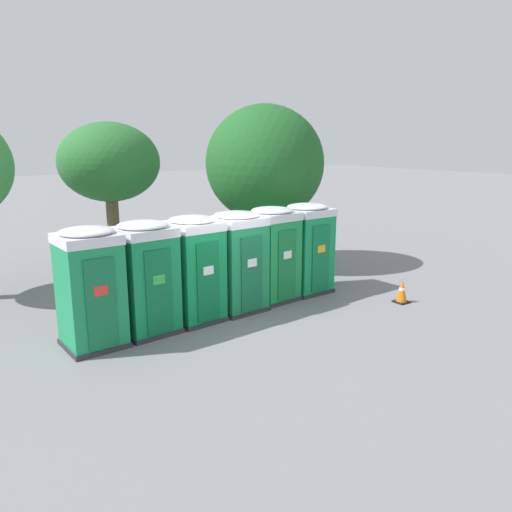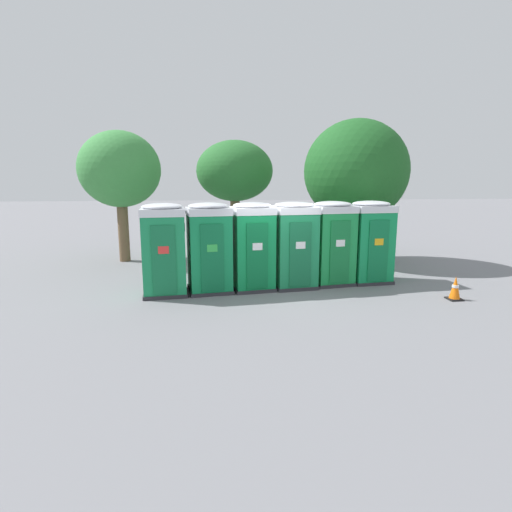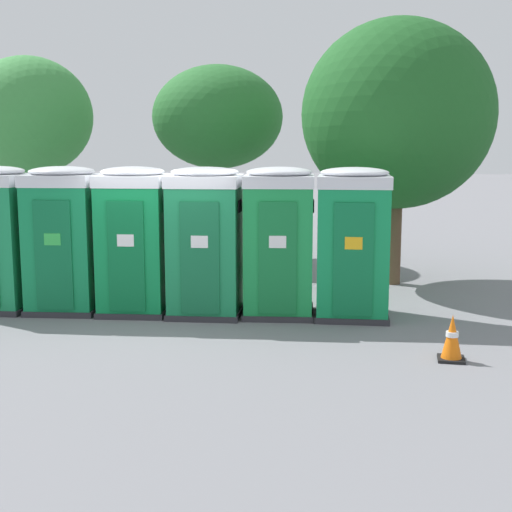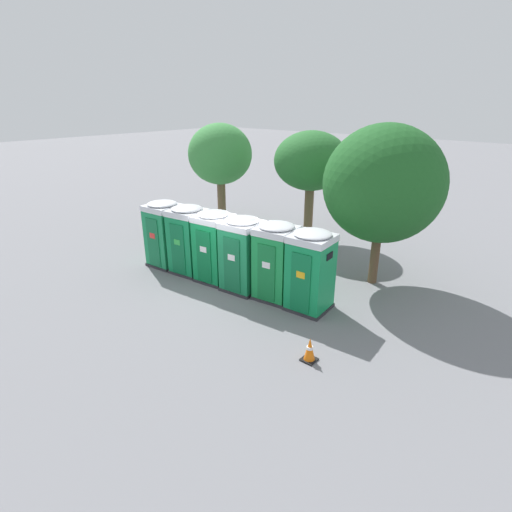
{
  "view_description": "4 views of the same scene",
  "coord_description": "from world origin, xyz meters",
  "px_view_note": "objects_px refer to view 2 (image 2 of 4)",
  "views": [
    {
      "loc": [
        -5.67,
        -10.16,
        4.2
      ],
      "look_at": [
        1.23,
        0.43,
        1.31
      ],
      "focal_mm": 35.0,
      "sensor_mm": 36.0,
      "label": 1
    },
    {
      "loc": [
        -2.01,
        -11.11,
        3.09
      ],
      "look_at": [
        -0.54,
        0.23,
        0.98
      ],
      "focal_mm": 28.0,
      "sensor_mm": 36.0,
      "label": 2
    },
    {
      "loc": [
        3.82,
        -11.3,
        2.93
      ],
      "look_at": [
        1.44,
        0.45,
        1.03
      ],
      "focal_mm": 50.0,
      "sensor_mm": 36.0,
      "label": 3
    },
    {
      "loc": [
        8.98,
        -8.78,
        6.1
      ],
      "look_at": [
        1.1,
        0.41,
        1.31
      ],
      "focal_mm": 28.0,
      "sensor_mm": 36.0,
      "label": 4
    }
  ],
  "objects_px": {
    "street_tree_1": "(235,172)",
    "street_tree_0": "(120,170)",
    "portapotty_2": "(252,246)",
    "portapotty_5": "(369,241)",
    "portapotty_1": "(209,247)",
    "traffic_cone": "(455,288)",
    "portapotty_4": "(332,243)",
    "street_tree_2": "(356,171)",
    "portapotty_3": "(294,244)",
    "portapotty_0": "(164,249)"
  },
  "relations": [
    {
      "from": "portapotty_5",
      "to": "portapotty_4",
      "type": "bearing_deg",
      "value": -175.93
    },
    {
      "from": "portapotty_4",
      "to": "portapotty_5",
      "type": "distance_m",
      "value": 1.25
    },
    {
      "from": "street_tree_2",
      "to": "traffic_cone",
      "type": "bearing_deg",
      "value": -80.89
    },
    {
      "from": "portapotty_4",
      "to": "portapotty_3",
      "type": "bearing_deg",
      "value": -169.14
    },
    {
      "from": "portapotty_1",
      "to": "traffic_cone",
      "type": "xyz_separation_m",
      "value": [
        6.48,
        -1.7,
        -0.97
      ]
    },
    {
      "from": "street_tree_0",
      "to": "street_tree_2",
      "type": "height_order",
      "value": "street_tree_2"
    },
    {
      "from": "street_tree_0",
      "to": "portapotty_3",
      "type": "bearing_deg",
      "value": -39.57
    },
    {
      "from": "portapotty_0",
      "to": "street_tree_0",
      "type": "bearing_deg",
      "value": 111.84
    },
    {
      "from": "street_tree_0",
      "to": "street_tree_1",
      "type": "xyz_separation_m",
      "value": [
        4.51,
        1.1,
        -0.02
      ]
    },
    {
      "from": "portapotty_0",
      "to": "traffic_cone",
      "type": "distance_m",
      "value": 7.94
    },
    {
      "from": "street_tree_0",
      "to": "street_tree_1",
      "type": "height_order",
      "value": "street_tree_0"
    },
    {
      "from": "portapotty_1",
      "to": "portapotty_2",
      "type": "bearing_deg",
      "value": 5.28
    },
    {
      "from": "portapotty_2",
      "to": "portapotty_0",
      "type": "bearing_deg",
      "value": -174.28
    },
    {
      "from": "street_tree_2",
      "to": "traffic_cone",
      "type": "distance_m",
      "value": 6.25
    },
    {
      "from": "portapotty_1",
      "to": "traffic_cone",
      "type": "bearing_deg",
      "value": -14.7
    },
    {
      "from": "portapotty_4",
      "to": "portapotty_5",
      "type": "xyz_separation_m",
      "value": [
        1.25,
        0.09,
        -0.0
      ]
    },
    {
      "from": "portapotty_1",
      "to": "portapotty_3",
      "type": "relative_size",
      "value": 1.0
    },
    {
      "from": "portapotty_0",
      "to": "street_tree_0",
      "type": "relative_size",
      "value": 0.5
    },
    {
      "from": "portapotty_3",
      "to": "portapotty_2",
      "type": "bearing_deg",
      "value": -176.05
    },
    {
      "from": "portapotty_0",
      "to": "portapotty_2",
      "type": "relative_size",
      "value": 1.0
    },
    {
      "from": "portapotty_1",
      "to": "portapotty_3",
      "type": "distance_m",
      "value": 2.5
    },
    {
      "from": "portapotty_1",
      "to": "traffic_cone",
      "type": "distance_m",
      "value": 6.76
    },
    {
      "from": "portapotty_2",
      "to": "portapotty_4",
      "type": "bearing_deg",
      "value": 7.41
    },
    {
      "from": "portapotty_1",
      "to": "street_tree_2",
      "type": "distance_m",
      "value": 7.04
    },
    {
      "from": "street_tree_1",
      "to": "street_tree_2",
      "type": "relative_size",
      "value": 0.89
    },
    {
      "from": "portapotty_3",
      "to": "street_tree_1",
      "type": "xyz_separation_m",
      "value": [
        -1.28,
        5.89,
        2.25
      ]
    },
    {
      "from": "street_tree_1",
      "to": "street_tree_0",
      "type": "bearing_deg",
      "value": -166.26
    },
    {
      "from": "portapotty_1",
      "to": "portapotty_5",
      "type": "bearing_deg",
      "value": 6.04
    },
    {
      "from": "portapotty_4",
      "to": "street_tree_0",
      "type": "height_order",
      "value": "street_tree_0"
    },
    {
      "from": "portapotty_0",
      "to": "portapotty_1",
      "type": "xyz_separation_m",
      "value": [
        1.24,
        0.13,
        -0.0
      ]
    },
    {
      "from": "portapotty_3",
      "to": "street_tree_1",
      "type": "distance_m",
      "value": 6.43
    },
    {
      "from": "portapotty_3",
      "to": "portapotty_4",
      "type": "bearing_deg",
      "value": 10.86
    },
    {
      "from": "portapotty_5",
      "to": "traffic_cone",
      "type": "height_order",
      "value": "portapotty_5"
    },
    {
      "from": "portapotty_4",
      "to": "street_tree_0",
      "type": "xyz_separation_m",
      "value": [
        -7.02,
        4.55,
        2.27
      ]
    },
    {
      "from": "portapotty_4",
      "to": "portapotty_5",
      "type": "bearing_deg",
      "value": 4.07
    },
    {
      "from": "portapotty_0",
      "to": "street_tree_2",
      "type": "relative_size",
      "value": 0.47
    },
    {
      "from": "portapotty_4",
      "to": "street_tree_2",
      "type": "distance_m",
      "value": 4.31
    },
    {
      "from": "portapotty_5",
      "to": "street_tree_0",
      "type": "xyz_separation_m",
      "value": [
        -8.27,
        4.46,
        2.27
      ]
    },
    {
      "from": "portapotty_3",
      "to": "portapotty_1",
      "type": "bearing_deg",
      "value": -175.38
    },
    {
      "from": "portapotty_1",
      "to": "portapotty_2",
      "type": "distance_m",
      "value": 1.25
    },
    {
      "from": "portapotty_2",
      "to": "portapotty_5",
      "type": "xyz_separation_m",
      "value": [
        3.73,
        0.41,
        -0.0
      ]
    },
    {
      "from": "portapotty_4",
      "to": "portapotty_5",
      "type": "relative_size",
      "value": 1.0
    },
    {
      "from": "portapotty_1",
      "to": "portapotty_4",
      "type": "bearing_deg",
      "value": 6.7
    },
    {
      "from": "portapotty_1",
      "to": "street_tree_1",
      "type": "distance_m",
      "value": 6.6
    },
    {
      "from": "street_tree_2",
      "to": "traffic_cone",
      "type": "xyz_separation_m",
      "value": [
        0.85,
        -5.31,
        -3.19
      ]
    },
    {
      "from": "portapotty_0",
      "to": "traffic_cone",
      "type": "height_order",
      "value": "portapotty_0"
    },
    {
      "from": "portapotty_2",
      "to": "portapotty_3",
      "type": "bearing_deg",
      "value": 3.95
    },
    {
      "from": "portapotty_3",
      "to": "traffic_cone",
      "type": "xyz_separation_m",
      "value": [
        3.98,
        -1.9,
        -0.97
      ]
    },
    {
      "from": "street_tree_0",
      "to": "portapotty_2",
      "type": "bearing_deg",
      "value": -47.01
    },
    {
      "from": "portapotty_5",
      "to": "street_tree_2",
      "type": "height_order",
      "value": "street_tree_2"
    }
  ]
}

